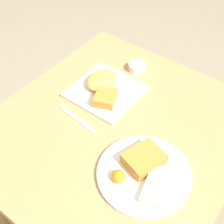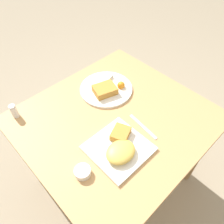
{
  "view_description": "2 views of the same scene",
  "coord_description": "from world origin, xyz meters",
  "px_view_note": "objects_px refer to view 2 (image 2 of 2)",
  "views": [
    {
      "loc": [
        0.6,
        0.43,
        1.59
      ],
      "look_at": [
        -0.02,
        -0.04,
        0.76
      ],
      "focal_mm": 50.0,
      "sensor_mm": 36.0,
      "label": 1
    },
    {
      "loc": [
        -0.51,
        -0.51,
        1.59
      ],
      "look_at": [
        -0.01,
        0.02,
        0.76
      ],
      "focal_mm": 35.0,
      "sensor_mm": 36.0,
      "label": 2
    }
  ],
  "objects_px": {
    "plate_square_near": "(120,147)",
    "butter_knife": "(143,127)",
    "sauce_ramekin": "(83,172)",
    "salt_shaker": "(14,112)",
    "plate_oval_far": "(106,88)"
  },
  "relations": [
    {
      "from": "plate_oval_far",
      "to": "butter_knife",
      "type": "distance_m",
      "value": 0.33
    },
    {
      "from": "salt_shaker",
      "to": "plate_oval_far",
      "type": "bearing_deg",
      "value": -20.81
    },
    {
      "from": "sauce_ramekin",
      "to": "salt_shaker",
      "type": "distance_m",
      "value": 0.5
    },
    {
      "from": "plate_square_near",
      "to": "butter_knife",
      "type": "height_order",
      "value": "plate_square_near"
    },
    {
      "from": "sauce_ramekin",
      "to": "butter_knife",
      "type": "xyz_separation_m",
      "value": [
        0.37,
        -0.01,
        -0.01
      ]
    },
    {
      "from": "sauce_ramekin",
      "to": "salt_shaker",
      "type": "xyz_separation_m",
      "value": [
        -0.05,
        0.49,
        0.02
      ]
    },
    {
      "from": "salt_shaker",
      "to": "butter_knife",
      "type": "bearing_deg",
      "value": -49.94
    },
    {
      "from": "salt_shaker",
      "to": "butter_knife",
      "type": "height_order",
      "value": "salt_shaker"
    },
    {
      "from": "plate_square_near",
      "to": "butter_knife",
      "type": "xyz_separation_m",
      "value": [
        0.18,
        0.01,
        -0.02
      ]
    },
    {
      "from": "plate_oval_far",
      "to": "butter_knife",
      "type": "relative_size",
      "value": 1.6
    },
    {
      "from": "plate_square_near",
      "to": "sauce_ramekin",
      "type": "bearing_deg",
      "value": 172.43
    },
    {
      "from": "plate_square_near",
      "to": "sauce_ramekin",
      "type": "xyz_separation_m",
      "value": [
        -0.19,
        0.03,
        -0.0
      ]
    },
    {
      "from": "sauce_ramekin",
      "to": "butter_knife",
      "type": "relative_size",
      "value": 0.37
    },
    {
      "from": "plate_square_near",
      "to": "plate_oval_far",
      "type": "bearing_deg",
      "value": 55.86
    },
    {
      "from": "sauce_ramekin",
      "to": "butter_knife",
      "type": "distance_m",
      "value": 0.38
    }
  ]
}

